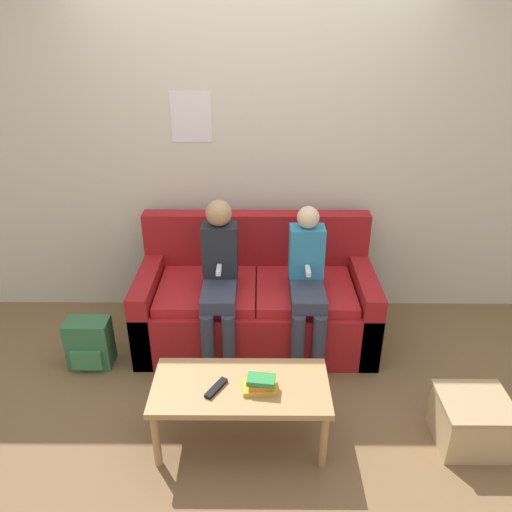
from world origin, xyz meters
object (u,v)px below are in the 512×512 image
person_left (219,275)px  tv_remote (216,388)px  backpack (90,344)px  couch (256,302)px  person_right (307,280)px  storage_box (471,421)px  coffee_table (241,391)px

person_left → tv_remote: 0.90m
person_left → backpack: (-0.91, -0.16, -0.46)m
couch → person_right: person_right is taller
tv_remote → person_right: bearing=87.6°
couch → person_right: size_ratio=1.57×
couch → tv_remote: 1.09m
couch → storage_box: couch is taller
person_right → storage_box: bearing=-43.5°
person_left → backpack: size_ratio=3.15×
couch → coffee_table: 1.03m
backpack → person_left: bearing=10.3°
couch → backpack: (-1.16, -0.36, -0.12)m
tv_remote → storage_box: (1.45, 0.02, -0.26)m
backpack → coffee_table: bearing=-31.9°
couch → person_right: 0.51m
storage_box → couch: bearing=139.9°
coffee_table → storage_box: bearing=-0.8°
coffee_table → backpack: size_ratio=2.75×
tv_remote → couch: bearing=109.3°
person_right → couch: bearing=150.2°
couch → person_right: bearing=-29.8°
couch → storage_box: (1.24, -1.04, -0.14)m
coffee_table → person_right: bearing=62.5°
couch → storage_box: size_ratio=4.32×
couch → person_right: (0.35, -0.20, 0.31)m
backpack → couch: bearing=17.1°
coffee_table → person_right: person_right is taller
person_right → storage_box: 1.30m
coffee_table → storage_box: size_ratio=2.50×
person_right → backpack: size_ratio=3.03×
tv_remote → person_left: bearing=123.0°
coffee_table → tv_remote: 0.15m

